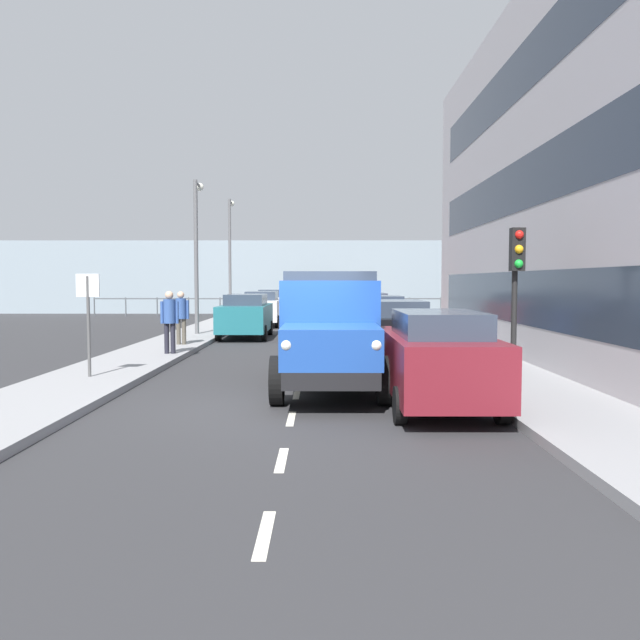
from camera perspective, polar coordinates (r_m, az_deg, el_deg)
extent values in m
plane|color=#2D2D30|center=(20.91, -1.17, -2.64)|extent=(80.00, 80.00, 0.00)
cube|color=gray|center=(21.30, 11.38, -2.39)|extent=(2.30, 40.12, 0.15)
cube|color=gray|center=(21.52, -13.58, -2.36)|extent=(2.30, 40.12, 0.15)
cube|color=silver|center=(5.97, -4.98, -18.55)|extent=(0.12, 1.10, 0.01)
cube|color=silver|center=(8.18, -3.45, -12.39)|extent=(0.12, 1.10, 0.01)
cube|color=silver|center=(10.50, -2.60, -8.80)|extent=(0.12, 1.10, 0.01)
cube|color=silver|center=(12.69, -2.10, -6.65)|extent=(0.12, 1.10, 0.01)
cube|color=silver|center=(15.12, -1.71, -5.00)|extent=(0.12, 1.10, 0.01)
cube|color=silver|center=(17.79, -1.42, -3.71)|extent=(0.12, 1.10, 0.01)
cube|color=silver|center=(20.53, -1.19, -2.74)|extent=(0.12, 1.10, 0.01)
cube|color=silver|center=(23.36, -1.02, -1.98)|extent=(0.12, 1.10, 0.01)
cube|color=silver|center=(25.96, -0.89, -1.43)|extent=(0.12, 1.10, 0.01)
cube|color=silver|center=(28.35, -0.79, -1.01)|extent=(0.12, 1.10, 0.01)
cube|color=silver|center=(30.68, -0.71, -0.66)|extent=(0.12, 1.10, 0.01)
cube|color=silver|center=(33.67, -0.63, -0.29)|extent=(0.12, 1.10, 0.01)
cube|color=silver|center=(36.47, -0.56, 0.00)|extent=(0.12, 1.10, 0.01)
cube|color=#2D3847|center=(17.87, 17.47, 1.93)|extent=(0.08, 18.96, 1.40)
cube|color=#2D3847|center=(18.04, 17.65, 11.50)|extent=(0.08, 18.96, 1.40)
cube|color=#2D3847|center=(18.71, 17.83, 20.63)|extent=(0.08, 18.96, 1.40)
cube|color=#84939E|center=(43.85, -0.43, 3.86)|extent=(80.00, 0.80, 5.00)
cylinder|color=#4C5156|center=(42.48, 18.76, 1.12)|extent=(0.08, 0.08, 1.20)
cylinder|color=#4C5156|center=(41.88, 16.17, 1.14)|extent=(0.08, 0.08, 1.20)
cylinder|color=#4C5156|center=(41.38, 13.50, 1.15)|extent=(0.08, 0.08, 1.20)
cylinder|color=#4C5156|center=(40.97, 10.78, 1.16)|extent=(0.08, 0.08, 1.20)
cylinder|color=#4C5156|center=(40.65, 8.00, 1.17)|extent=(0.08, 0.08, 1.20)
cylinder|color=#4C5156|center=(40.43, 5.19, 1.18)|extent=(0.08, 0.08, 1.20)
cylinder|color=#4C5156|center=(40.30, 2.36, 1.18)|extent=(0.08, 0.08, 1.20)
cylinder|color=#4C5156|center=(40.28, -0.48, 1.19)|extent=(0.08, 0.08, 1.20)
cylinder|color=#4C5156|center=(40.36, -3.33, 1.18)|extent=(0.08, 0.08, 1.20)
cylinder|color=#4C5156|center=(40.53, -6.15, 1.18)|extent=(0.08, 0.08, 1.20)
cylinder|color=#4C5156|center=(40.80, -8.94, 1.17)|extent=(0.08, 0.08, 1.20)
cylinder|color=#4C5156|center=(41.17, -11.69, 1.16)|extent=(0.08, 0.08, 1.20)
cylinder|color=#4C5156|center=(41.63, -14.39, 1.15)|extent=(0.08, 0.08, 1.20)
cylinder|color=#4C5156|center=(42.18, -17.02, 1.14)|extent=(0.08, 0.08, 1.20)
cylinder|color=#4C5156|center=(42.81, -19.57, 1.12)|extent=(0.08, 0.08, 1.20)
cube|color=#4C5156|center=(40.26, -0.48, 1.92)|extent=(28.00, 0.08, 0.08)
cube|color=black|center=(13.16, 0.85, -3.66)|extent=(1.64, 5.60, 0.30)
cube|color=#1E479E|center=(11.27, 0.95, -2.31)|extent=(1.72, 1.90, 0.70)
cube|color=silver|center=(10.38, 1.01, -2.97)|extent=(1.16, 0.08, 0.56)
sphere|color=white|center=(10.41, 5.07, -2.25)|extent=(0.20, 0.20, 0.20)
sphere|color=white|center=(10.39, -3.05, -2.26)|extent=(0.20, 0.20, 0.20)
cube|color=#1E479E|center=(12.74, 0.87, 0.96)|extent=(1.93, 1.34, 1.15)
cube|color=#2D3847|center=(12.73, 0.87, 3.10)|extent=(1.79, 1.23, 0.56)
cube|color=#2D2319|center=(14.47, 0.80, -2.09)|extent=(2.10, 2.80, 0.16)
cube|color=black|center=(14.49, 4.79, -0.82)|extent=(0.08, 2.80, 0.56)
cube|color=black|center=(14.47, -3.20, -0.82)|extent=(0.08, 2.80, 0.56)
cylinder|color=black|center=(11.57, 5.75, -5.42)|extent=(0.24, 0.90, 0.90)
cylinder|color=black|center=(11.55, -3.88, -5.42)|extent=(0.24, 0.90, 0.90)
cylinder|color=black|center=(14.75, 4.55, -3.48)|extent=(0.24, 0.90, 0.90)
cylinder|color=black|center=(14.73, -2.98, -3.48)|extent=(0.24, 0.90, 0.90)
cube|color=maroon|center=(11.43, 10.39, -3.79)|extent=(1.69, 4.26, 1.00)
cube|color=#2D3847|center=(11.17, 10.61, -0.31)|extent=(1.38, 2.34, 0.42)
cylinder|color=black|center=(12.69, 5.73, -5.31)|extent=(0.18, 0.60, 0.60)
cylinder|color=black|center=(12.94, 12.83, -5.21)|extent=(0.18, 0.60, 0.60)
cylinder|color=black|center=(10.11, 7.17, -7.60)|extent=(0.18, 0.60, 0.60)
cylinder|color=black|center=(10.42, 16.02, -7.37)|extent=(0.18, 0.60, 0.60)
cube|color=black|center=(17.48, 6.85, -1.24)|extent=(1.71, 3.92, 1.00)
cube|color=#2D3847|center=(17.23, 6.94, 1.05)|extent=(1.40, 2.15, 0.42)
cylinder|color=black|center=(18.65, 3.93, -2.47)|extent=(0.18, 0.60, 0.60)
cylinder|color=black|center=(18.83, 8.87, -2.45)|extent=(0.18, 0.60, 0.60)
cylinder|color=black|center=(16.25, 4.48, -3.36)|extent=(0.18, 0.60, 0.60)
cylinder|color=black|center=(16.45, 10.14, -3.32)|extent=(0.18, 0.60, 0.60)
cube|color=navy|center=(22.91, 5.28, -0.11)|extent=(1.85, 3.95, 1.00)
cube|color=#2D3847|center=(22.68, 5.33, 1.65)|extent=(1.52, 2.17, 0.42)
cylinder|color=black|center=(24.11, 2.94, -1.11)|extent=(0.18, 0.60, 0.60)
cylinder|color=black|center=(24.25, 7.09, -1.10)|extent=(0.18, 0.60, 0.60)
cylinder|color=black|center=(21.67, 3.24, -1.63)|extent=(0.18, 0.60, 0.60)
cylinder|color=black|center=(21.83, 7.85, -1.62)|extent=(0.18, 0.60, 0.60)
cube|color=#B21E1E|center=(28.15, 4.34, 0.57)|extent=(1.78, 4.25, 1.00)
cube|color=#2D3847|center=(27.93, 4.38, 2.01)|extent=(1.46, 2.34, 0.42)
cylinder|color=black|center=(29.45, 2.51, -0.26)|extent=(0.18, 0.60, 0.60)
cylinder|color=black|center=(29.57, 5.79, -0.26)|extent=(0.18, 0.60, 0.60)
cylinder|color=black|center=(26.82, 2.73, -0.64)|extent=(0.18, 0.60, 0.60)
cylinder|color=black|center=(26.95, 6.33, -0.64)|extent=(0.18, 0.60, 0.60)
cube|color=#1E6670|center=(25.18, -6.68, 0.21)|extent=(1.80, 4.36, 1.00)
cube|color=#2D3847|center=(25.34, -6.64, 1.84)|extent=(1.48, 2.40, 0.42)
cylinder|color=black|center=(23.78, -5.02, -1.18)|extent=(0.18, 0.60, 0.60)
cylinder|color=black|center=(24.00, -9.09, -1.17)|extent=(0.18, 0.60, 0.60)
cylinder|color=black|center=(26.46, -4.48, -0.70)|extent=(0.18, 0.60, 0.60)
cylinder|color=black|center=(26.66, -8.15, -0.69)|extent=(0.18, 0.60, 0.60)
cube|color=white|center=(31.70, -5.25, 0.90)|extent=(1.80, 4.09, 1.00)
cube|color=#2D3847|center=(31.88, -5.23, 2.19)|extent=(1.48, 2.25, 0.42)
cylinder|color=black|center=(30.40, -3.87, -0.15)|extent=(0.18, 0.60, 0.60)
cylinder|color=black|center=(30.57, -7.07, -0.15)|extent=(0.18, 0.60, 0.60)
cylinder|color=black|center=(32.92, -3.55, 0.13)|extent=(0.18, 0.60, 0.60)
cylinder|color=black|center=(33.08, -6.51, 0.13)|extent=(0.18, 0.60, 0.60)
cube|color=#B7BABF|center=(37.91, -4.35, 1.33)|extent=(1.74, 4.23, 1.00)
cube|color=#2D3847|center=(38.09, -4.33, 2.41)|extent=(1.42, 2.33, 0.42)
cylinder|color=black|center=(36.57, -3.22, 0.47)|extent=(0.18, 0.60, 0.60)
cylinder|color=black|center=(36.71, -5.79, 0.47)|extent=(0.18, 0.60, 0.60)
cylinder|color=black|center=(39.19, -2.99, 0.68)|extent=(0.18, 0.60, 0.60)
cylinder|color=black|center=(39.31, -5.39, 0.67)|extent=(0.18, 0.60, 0.60)
cylinder|color=black|center=(18.82, -13.04, -1.62)|extent=(0.14, 0.14, 0.88)
cylinder|color=black|center=(18.86, -13.58, -1.61)|extent=(0.14, 0.14, 0.88)
cylinder|color=#2D4C8C|center=(18.79, -13.34, 0.77)|extent=(0.34, 0.34, 0.69)
cylinder|color=#2D4C8C|center=(18.74, -12.69, 0.67)|extent=(0.09, 0.09, 0.64)
cylinder|color=#2D4C8C|center=(18.84, -13.99, 0.66)|extent=(0.09, 0.09, 0.64)
sphere|color=tan|center=(18.77, -13.36, 2.19)|extent=(0.24, 0.24, 0.24)
cylinder|color=#4C473D|center=(21.44, -12.10, -1.02)|extent=(0.14, 0.14, 0.85)
cylinder|color=#4C473D|center=(21.48, -12.57, -1.02)|extent=(0.14, 0.14, 0.85)
cylinder|color=#2D4C8C|center=(21.41, -12.36, 1.01)|extent=(0.34, 0.34, 0.67)
cylinder|color=#2D4C8C|center=(21.37, -11.78, 0.92)|extent=(0.09, 0.09, 0.62)
cylinder|color=#2D4C8C|center=(21.46, -12.93, 0.92)|extent=(0.09, 0.09, 0.62)
sphere|color=tan|center=(21.40, -12.37, 2.22)|extent=(0.23, 0.23, 0.23)
cylinder|color=black|center=(14.10, 17.01, 1.36)|extent=(0.12, 0.12, 3.20)
cube|color=black|center=(13.97, 17.26, 6.05)|extent=(0.28, 0.24, 0.90)
sphere|color=red|center=(13.87, 17.43, 7.31)|extent=(0.18, 0.18, 0.18)
sphere|color=orange|center=(13.86, 17.41, 6.07)|extent=(0.18, 0.18, 0.18)
sphere|color=green|center=(13.85, 17.39, 4.83)|extent=(0.18, 0.18, 0.18)
cylinder|color=#59595B|center=(25.65, -11.04, 5.54)|extent=(0.16, 0.16, 6.05)
cylinder|color=#59595B|center=(26.36, -10.92, 11.88)|extent=(0.10, 0.90, 0.10)
sphere|color=silver|center=(26.79, -10.73, 11.64)|extent=(0.32, 0.32, 0.32)
cylinder|color=#59595B|center=(36.47, -8.08, 5.47)|extent=(0.16, 0.16, 6.70)
cylinder|color=#59595B|center=(37.17, -8.02, 10.46)|extent=(0.10, 0.90, 0.10)
sphere|color=silver|center=(37.60, -7.92, 10.30)|extent=(0.32, 0.32, 0.32)
cylinder|color=#4C4C4C|center=(14.76, -20.03, -0.55)|extent=(0.07, 0.07, 2.20)
cube|color=silver|center=(14.73, -20.10, 2.94)|extent=(0.50, 0.04, 0.50)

